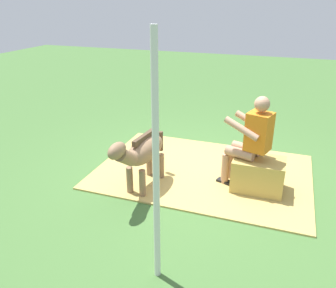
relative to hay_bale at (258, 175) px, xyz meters
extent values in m
plane|color=#426B33|center=(1.01, -0.21, -0.24)|extent=(24.00, 24.00, 0.00)
cube|color=tan|center=(0.85, -0.28, -0.23)|extent=(3.21, 2.27, 0.02)
cube|color=tan|center=(0.00, 0.00, 0.00)|extent=(0.69, 0.48, 0.48)
cylinder|color=tan|center=(0.27, 0.04, 0.31)|extent=(0.42, 0.25, 0.14)
cylinder|color=tan|center=(0.46, -0.02, 0.00)|extent=(0.11, 0.11, 0.48)
cube|color=black|center=(0.46, -0.02, -0.21)|extent=(0.24, 0.16, 0.06)
cylinder|color=tan|center=(0.21, -0.16, 0.31)|extent=(0.42, 0.25, 0.14)
cylinder|color=tan|center=(0.40, -0.21, 0.00)|extent=(0.11, 0.11, 0.48)
cube|color=black|center=(0.40, -0.21, -0.21)|extent=(0.24, 0.16, 0.06)
cube|color=orange|center=(0.05, 0.00, 0.64)|extent=(0.37, 0.36, 0.52)
cylinder|color=tan|center=(0.27, 0.10, 0.69)|extent=(0.50, 0.24, 0.26)
cylinder|color=tan|center=(0.17, -0.21, 0.69)|extent=(0.50, 0.24, 0.26)
sphere|color=tan|center=(0.05, 0.00, 1.02)|extent=(0.20, 0.20, 0.20)
ellipsoid|color=#8C6B4C|center=(1.51, 0.40, 0.33)|extent=(0.41, 0.87, 0.34)
cylinder|color=#8C6B4C|center=(1.44, 0.69, -0.04)|extent=(0.09, 0.09, 0.40)
cylinder|color=#8C6B4C|center=(1.64, 0.67, -0.04)|extent=(0.09, 0.09, 0.40)
cylinder|color=#8C6B4C|center=(1.38, 0.14, -0.04)|extent=(0.09, 0.09, 0.40)
cylinder|color=#8C6B4C|center=(1.58, 0.12, -0.04)|extent=(0.09, 0.09, 0.40)
cylinder|color=#8C6B4C|center=(1.57, 0.90, 0.43)|extent=(0.22, 0.38, 0.33)
ellipsoid|color=#8C6B4C|center=(1.59, 1.08, 0.59)|extent=(0.19, 0.34, 0.20)
cube|color=#4D3A2A|center=(1.51, 0.40, 0.52)|extent=(0.12, 0.60, 0.08)
cylinder|color=#4D3A2A|center=(1.46, -0.06, 0.28)|extent=(0.07, 0.07, 0.30)
cylinder|color=silver|center=(0.74, 1.96, 0.93)|extent=(0.06, 0.06, 2.34)
camera|label=1|loc=(-0.23, 4.38, 2.28)|focal=36.75mm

